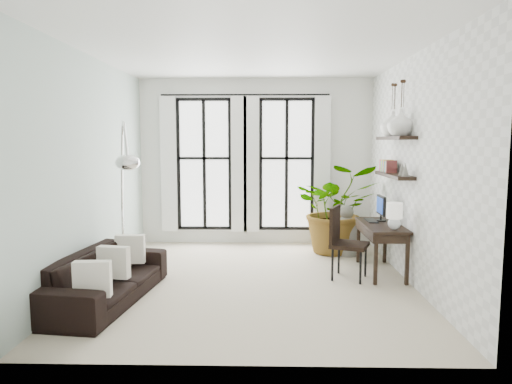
{
  "coord_description": "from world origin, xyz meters",
  "views": [
    {
      "loc": [
        0.21,
        -6.39,
        2.01
      ],
      "look_at": [
        0.06,
        0.3,
        1.26
      ],
      "focal_mm": 32.0,
      "sensor_mm": 36.0,
      "label": 1
    }
  ],
  "objects_px": {
    "plant": "(336,208)",
    "arc_lamp": "(124,161)",
    "desk": "(382,228)",
    "desk_chair": "(343,238)",
    "buddha": "(346,234)",
    "sofa": "(106,277)"
  },
  "relations": [
    {
      "from": "buddha",
      "to": "desk",
      "type": "bearing_deg",
      "value": -75.5
    },
    {
      "from": "plant",
      "to": "desk",
      "type": "distance_m",
      "value": 1.43
    },
    {
      "from": "sofa",
      "to": "desk_chair",
      "type": "bearing_deg",
      "value": -64.36
    },
    {
      "from": "desk_chair",
      "to": "arc_lamp",
      "type": "height_order",
      "value": "arc_lamp"
    },
    {
      "from": "sofa",
      "to": "arc_lamp",
      "type": "bearing_deg",
      "value": -3.81
    },
    {
      "from": "sofa",
      "to": "desk_chair",
      "type": "height_order",
      "value": "desk_chair"
    },
    {
      "from": "sofa",
      "to": "desk",
      "type": "relative_size",
      "value": 1.66
    },
    {
      "from": "sofa",
      "to": "buddha",
      "type": "relative_size",
      "value": 2.42
    },
    {
      "from": "plant",
      "to": "desk",
      "type": "relative_size",
      "value": 1.25
    },
    {
      "from": "plant",
      "to": "arc_lamp",
      "type": "height_order",
      "value": "arc_lamp"
    },
    {
      "from": "plant",
      "to": "desk_chair",
      "type": "bearing_deg",
      "value": -94.83
    },
    {
      "from": "desk",
      "to": "desk_chair",
      "type": "bearing_deg",
      "value": -161.61
    },
    {
      "from": "plant",
      "to": "buddha",
      "type": "relative_size",
      "value": 1.82
    },
    {
      "from": "desk",
      "to": "arc_lamp",
      "type": "bearing_deg",
      "value": -168.81
    },
    {
      "from": "arc_lamp",
      "to": "buddha",
      "type": "bearing_deg",
      "value": 30.32
    },
    {
      "from": "desk_chair",
      "to": "arc_lamp",
      "type": "bearing_deg",
      "value": -148.3
    },
    {
      "from": "desk",
      "to": "buddha",
      "type": "distance_m",
      "value": 1.31
    },
    {
      "from": "sofa",
      "to": "arc_lamp",
      "type": "relative_size",
      "value": 0.95
    },
    {
      "from": "arc_lamp",
      "to": "sofa",
      "type": "bearing_deg",
      "value": -101.04
    },
    {
      "from": "plant",
      "to": "buddha",
      "type": "xyz_separation_m",
      "value": [
        0.17,
        -0.12,
        -0.43
      ]
    },
    {
      "from": "sofa",
      "to": "plant",
      "type": "distance_m",
      "value": 4.2
    },
    {
      "from": "buddha",
      "to": "arc_lamp",
      "type": "bearing_deg",
      "value": -149.68
    }
  ]
}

